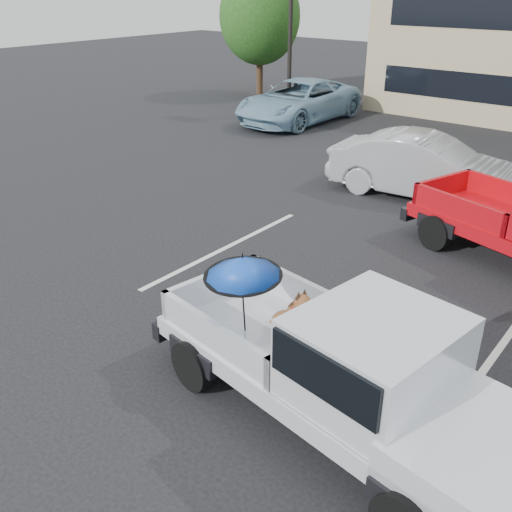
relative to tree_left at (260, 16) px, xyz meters
The scene contains 7 objects.
ground 22.34m from the tree_left, 50.53° to the right, with size 90.00×90.00×0.00m, color black.
stripe_left 18.97m from the tree_left, 53.75° to the right, with size 0.12×5.00×0.01m, color silver.
stripe_right 22.98m from the tree_left, 41.42° to the right, with size 0.12×5.00×0.01m, color silver.
tree_left is the anchor object (origin of this frame).
silver_pickup 24.49m from the tree_left, 48.64° to the right, with size 5.92×2.79×2.06m.
silver_sedan 16.12m from the tree_left, 35.17° to the right, with size 1.77×5.08×1.67m, color #A4A6AB.
blue_suv 6.95m from the tree_left, 36.64° to the right, with size 2.78×6.03×1.68m, color #7CA2B9.
Camera 1 is at (4.72, -6.51, 5.39)m, focal length 40.00 mm.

